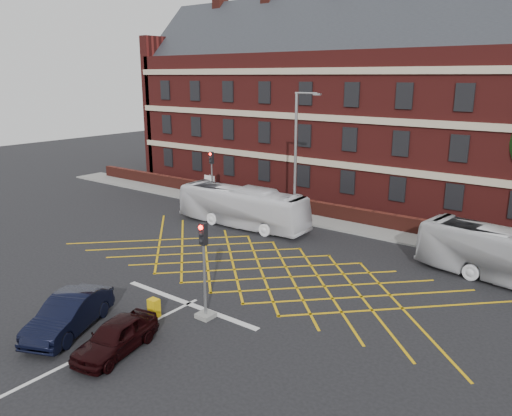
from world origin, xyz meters
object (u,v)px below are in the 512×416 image
Objects in this scene: car_navy at (69,314)px; traffic_light_near at (205,280)px; car_maroon at (116,337)px; utility_cabinet at (154,308)px; street_lamp at (296,184)px; direction_signs at (210,184)px; traffic_light_far at (212,183)px; bus_left at (242,207)px.

car_navy is 1.07× the size of traffic_light_near.
car_maroon is 2.98m from utility_cabinet.
traffic_light_near is 5.13× the size of utility_cabinet.
car_navy is at bearing -89.28° from street_lamp.
street_lamp reaches higher than car_navy.
direction_signs is (-10.23, 2.70, -1.79)m from street_lamp.
traffic_light_near reaches higher than car_maroon.
car_maroon is at bearing -100.68° from traffic_light_near.
traffic_light_far is at bearing 92.16° from car_navy.
street_lamp reaches higher than traffic_light_far.
traffic_light_near is (3.64, 4.21, 1.01)m from car_navy.
traffic_light_near reaches higher than direction_signs.
bus_left is at bearing -31.18° from direction_signs.
street_lamp is (-3.86, 13.04, 1.40)m from traffic_light_near.
bus_left is at bearing -29.81° from traffic_light_far.
bus_left is at bearing 122.08° from traffic_light_near.
street_lamp reaches higher than traffic_light_near.
car_maroon reaches higher than utility_cabinet.
bus_left is 7.96m from direction_signs.
car_maroon is 0.89× the size of traffic_light_far.
traffic_light_near reaches higher than utility_cabinet.
bus_left is at bearing 78.82° from car_navy.
car_navy is at bearing -62.35° from direction_signs.
street_lamp is 10.98× the size of utility_cabinet.
direction_signs is at bearing 165.21° from street_lamp.
street_lamp is at bearing 88.42° from car_maroon.
direction_signs is (-0.98, 0.78, -0.39)m from traffic_light_far.
traffic_light_far is (-9.47, 19.16, 1.01)m from car_navy.
direction_signs reaches higher than car_navy.
utility_cabinet is at bearing -158.53° from bus_left.
bus_left is 16.25m from car_navy.
car_maroon is at bearing -158.97° from bus_left.
bus_left is 13.72m from traffic_light_near.
traffic_light_near is at bearing -48.76° from traffic_light_far.
bus_left reaches higher than car_maroon.
car_navy reaches higher than car_maroon.
direction_signs is 2.64× the size of utility_cabinet.
street_lamp is (3.43, 1.42, 1.79)m from bus_left.
direction_signs is at bearing 141.45° from traffic_light_far.
car_navy is (3.64, -15.83, -0.62)m from bus_left.
traffic_light_near is 1.94× the size of direction_signs.
traffic_light_near is at bearing -48.16° from direction_signs.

